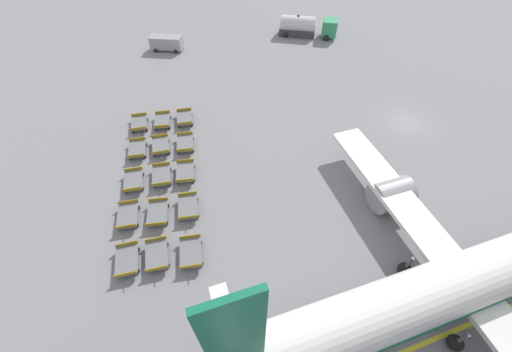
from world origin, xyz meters
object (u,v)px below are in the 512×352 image
object	(u,v)px
baggage_dolly_row_near_col_d	(128,216)
baggage_dolly_row_mid_b_col_a	(185,118)
airplane	(480,275)
baggage_dolly_row_mid_a_col_d	(158,213)
fuel_tanker_primary	(304,27)
baggage_dolly_row_mid_b_col_e	(191,253)
baggage_dolly_row_mid_a_col_b	(161,146)
service_van	(167,43)
baggage_dolly_row_near_col_b	(137,149)
baggage_dolly_row_mid_b_col_d	(188,207)
baggage_dolly_row_mid_b_col_b	(185,143)
baggage_dolly_row_near_col_c	(133,181)
baggage_dolly_row_near_col_a	(139,123)
baggage_dolly_row_mid_b_col_c	(185,172)
baggage_dolly_row_mid_a_col_c	(161,176)
baggage_dolly_row_near_col_e	(127,260)
baggage_dolly_row_mid_a_col_a	(162,121)
baggage_dolly_row_mid_a_col_e	(157,255)

from	to	relation	value
baggage_dolly_row_near_col_d	baggage_dolly_row_mid_b_col_a	size ratio (longest dim) A/B	1.00
airplane	baggage_dolly_row_mid_a_col_d	distance (m)	24.52
airplane	fuel_tanker_primary	distance (m)	42.97
baggage_dolly_row_mid_b_col_e	baggage_dolly_row_mid_a_col_b	bearing A→B (deg)	-171.05
service_van	baggage_dolly_row_near_col_b	distance (m)	22.66
baggage_dolly_row_mid_a_col_d	baggage_dolly_row_mid_b_col_d	world-z (taller)	same
baggage_dolly_row_mid_a_col_b	baggage_dolly_row_mid_b_col_d	xyz separation A→B (m)	(8.62, 2.20, 0.00)
service_van	baggage_dolly_row_near_col_d	bearing A→B (deg)	-8.14
baggage_dolly_row_mid_b_col_b	service_van	bearing A→B (deg)	-177.26
baggage_dolly_row_mid_b_col_a	airplane	bearing A→B (deg)	36.56
baggage_dolly_row_near_col_c	baggage_dolly_row_mid_b_col_a	xyz separation A→B (m)	(-8.55, 5.39, 0.00)
baggage_dolly_row_mid_b_col_a	baggage_dolly_row_mid_b_col_e	bearing A→B (deg)	-2.35
airplane	baggage_dolly_row_near_col_a	distance (m)	34.04
baggage_dolly_row_near_col_a	baggage_dolly_row_mid_b_col_e	xyz separation A→B (m)	(17.43, 4.36, 0.00)
baggage_dolly_row_near_col_d	baggage_dolly_row_mid_a_col_d	size ratio (longest dim) A/B	0.99
baggage_dolly_row_mid_b_col_c	airplane	bearing A→B (deg)	49.41
service_van	baggage_dolly_row_near_col_d	world-z (taller)	service_van
baggage_dolly_row_mid_a_col_c	baggage_dolly_row_mid_b_col_b	xyz separation A→B (m)	(-4.12, 2.54, 0.00)
airplane	baggage_dolly_row_near_col_d	bearing A→B (deg)	-116.64
service_van	baggage_dolly_row_mid_b_col_e	bearing A→B (deg)	0.99
baggage_dolly_row_mid_b_col_d	baggage_dolly_row_near_col_a	bearing A→B (deg)	-160.85
baggage_dolly_row_mid_b_col_a	baggage_dolly_row_near_col_c	bearing A→B (deg)	-32.23
baggage_dolly_row_near_col_e	baggage_dolly_row_near_col_c	bearing A→B (deg)	178.64
baggage_dolly_row_mid_a_col_a	baggage_dolly_row_mid_b_col_c	bearing A→B (deg)	13.05
baggage_dolly_row_mid_b_col_a	service_van	bearing A→B (deg)	-175.84
baggage_dolly_row_mid_a_col_d	baggage_dolly_row_mid_b_col_d	distance (m)	2.63
baggage_dolly_row_near_col_d	baggage_dolly_row_near_col_b	bearing A→B (deg)	176.28
baggage_dolly_row_near_col_b	baggage_dolly_row_mid_a_col_d	size ratio (longest dim) A/B	0.99
airplane	baggage_dolly_row_mid_a_col_c	xyz separation A→B (m)	(-16.08, -20.98, -2.48)
baggage_dolly_row_mid_b_col_a	baggage_dolly_row_mid_a_col_e	bearing A→B (deg)	-11.14
baggage_dolly_row_near_col_e	baggage_dolly_row_mid_b_col_e	bearing A→B (deg)	85.03
baggage_dolly_row_mid_b_col_a	baggage_dolly_row_mid_b_col_e	size ratio (longest dim) A/B	0.99
service_van	baggage_dolly_row_mid_b_col_d	xyz separation A→B (m)	(30.93, 0.74, -0.63)
fuel_tanker_primary	service_van	world-z (taller)	fuel_tanker_primary
fuel_tanker_primary	baggage_dolly_row_mid_b_col_b	distance (m)	30.70
baggage_dolly_row_near_col_d	baggage_dolly_row_mid_b_col_d	size ratio (longest dim) A/B	1.00
fuel_tanker_primary	baggage_dolly_row_mid_a_col_c	xyz separation A→B (m)	(26.80, -23.22, -0.87)
baggage_dolly_row_near_col_b	baggage_dolly_row_mid_a_col_d	xyz separation A→B (m)	(8.70, 1.96, 0.00)
fuel_tanker_primary	baggage_dolly_row_near_col_b	distance (m)	34.09
baggage_dolly_row_near_col_a	baggage_dolly_row_mid_a_col_a	distance (m)	2.57
baggage_dolly_row_mid_a_col_a	baggage_dolly_row_mid_a_col_e	world-z (taller)	same
baggage_dolly_row_near_col_a	baggage_dolly_row_mid_a_col_e	size ratio (longest dim) A/B	1.00
fuel_tanker_primary	baggage_dolly_row_near_col_e	xyz separation A→B (m)	(35.17, -26.02, -0.87)
baggage_dolly_row_mid_a_col_d	baggage_dolly_row_mid_a_col_e	bearing A→B (deg)	-1.61
baggage_dolly_row_mid_a_col_d	baggage_dolly_row_near_col_a	bearing A→B (deg)	-171.87
baggage_dolly_row_mid_b_col_d	baggage_dolly_row_mid_b_col_e	size ratio (longest dim) A/B	1.00
baggage_dolly_row_mid_a_col_e	baggage_dolly_row_mid_b_col_a	xyz separation A→B (m)	(-16.89, 3.32, 0.00)
baggage_dolly_row_near_col_c	service_van	bearing A→B (deg)	171.35
baggage_dolly_row_mid_b_col_c	baggage_dolly_row_mid_b_col_d	bearing A→B (deg)	-0.75
baggage_dolly_row_mid_a_col_a	baggage_dolly_row_mid_a_col_c	bearing A→B (deg)	-1.91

